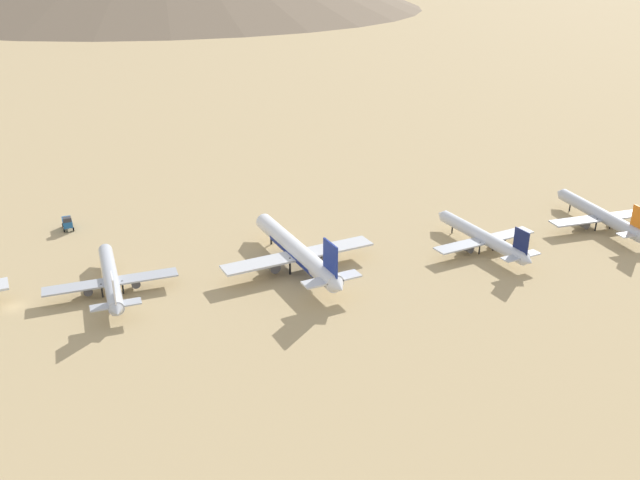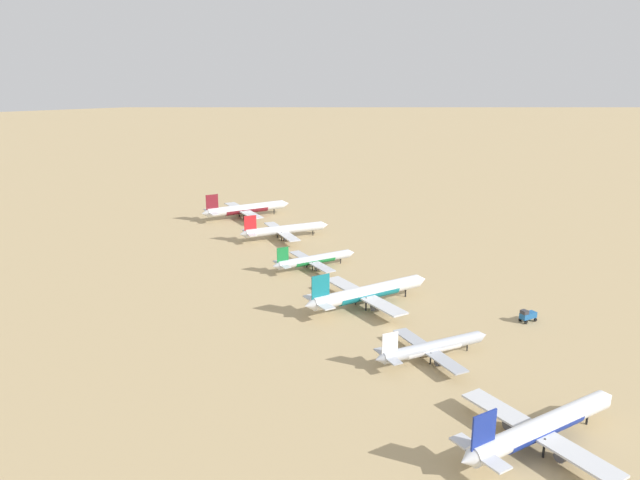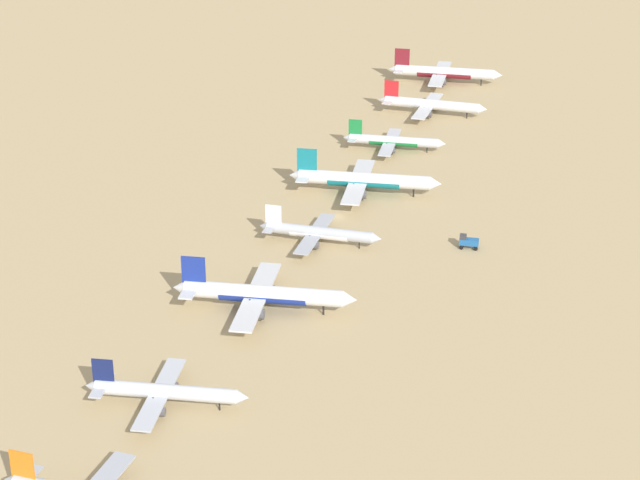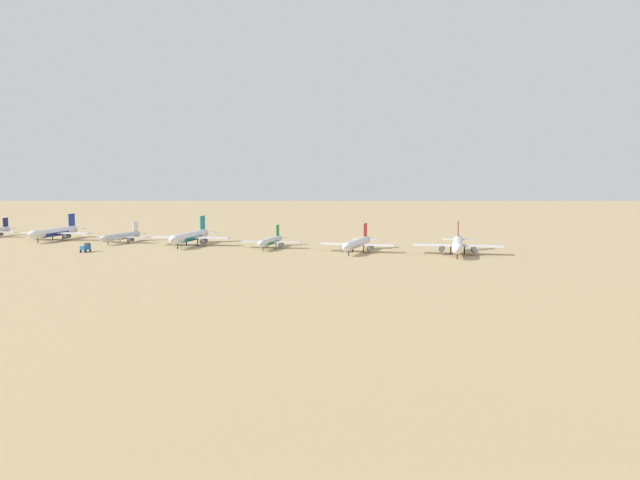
{
  "view_description": "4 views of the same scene",
  "coord_description": "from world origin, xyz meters",
  "px_view_note": "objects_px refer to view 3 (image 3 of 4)",
  "views": [
    {
      "loc": [
        -140.2,
        -7.52,
        70.56
      ],
      "look_at": [
        -4.13,
        -68.89,
        4.48
      ],
      "focal_mm": 38.09,
      "sensor_mm": 36.0,
      "label": 1
    },
    {
      "loc": [
        -101.88,
        -137.36,
        76.45
      ],
      "look_at": [
        22.13,
        81.43,
        3.76
      ],
      "focal_mm": 35.64,
      "sensor_mm": 36.0,
      "label": 2
    },
    {
      "loc": [
        54.79,
        -296.45,
        127.59
      ],
      "look_at": [
        0.87,
        -30.5,
        5.98
      ],
      "focal_mm": 62.78,
      "sensor_mm": 36.0,
      "label": 3
    },
    {
      "loc": [
        293.38,
        143.95,
        31.44
      ],
      "look_at": [
        13.4,
        85.27,
        4.92
      ],
      "focal_mm": 36.14,
      "sensor_mm": 36.0,
      "label": 4
    }
  ],
  "objects_px": {
    "parked_jet_6": "(430,105)",
    "service_truck": "(468,241)",
    "parked_jet_3": "(318,233)",
    "parked_jet_5": "(393,141)",
    "parked_jet_1": "(164,392)",
    "parked_jet_4": "(363,180)",
    "parked_jet_7": "(443,73)",
    "parked_jet_2": "(262,294)"
  },
  "relations": [
    {
      "from": "parked_jet_5",
      "to": "parked_jet_4",
      "type": "bearing_deg",
      "value": -94.86
    },
    {
      "from": "service_truck",
      "to": "parked_jet_7",
      "type": "bearing_deg",
      "value": 98.13
    },
    {
      "from": "parked_jet_3",
      "to": "parked_jet_2",
      "type": "bearing_deg",
      "value": -97.7
    },
    {
      "from": "parked_jet_2",
      "to": "parked_jet_7",
      "type": "xyz_separation_m",
      "value": [
        23.59,
        206.92,
        0.05
      ]
    },
    {
      "from": "parked_jet_2",
      "to": "parked_jet_6",
      "type": "height_order",
      "value": "parked_jet_2"
    },
    {
      "from": "parked_jet_3",
      "to": "service_truck",
      "type": "relative_size",
      "value": 6.76
    },
    {
      "from": "parked_jet_1",
      "to": "parked_jet_5",
      "type": "height_order",
      "value": "parked_jet_5"
    },
    {
      "from": "parked_jet_3",
      "to": "parked_jet_4",
      "type": "height_order",
      "value": "parked_jet_4"
    },
    {
      "from": "parked_jet_5",
      "to": "parked_jet_7",
      "type": "height_order",
      "value": "parked_jet_7"
    },
    {
      "from": "parked_jet_3",
      "to": "parked_jet_4",
      "type": "xyz_separation_m",
      "value": [
        5.88,
        39.36,
        1.16
      ]
    },
    {
      "from": "parked_jet_5",
      "to": "parked_jet_1",
      "type": "bearing_deg",
      "value": -98.29
    },
    {
      "from": "parked_jet_3",
      "to": "parked_jet_6",
      "type": "height_order",
      "value": "parked_jet_6"
    },
    {
      "from": "service_truck",
      "to": "parked_jet_3",
      "type": "bearing_deg",
      "value": -172.66
    },
    {
      "from": "parked_jet_2",
      "to": "service_truck",
      "type": "xyz_separation_m",
      "value": [
        46.5,
        46.7,
        -2.32
      ]
    },
    {
      "from": "parked_jet_6",
      "to": "service_truck",
      "type": "height_order",
      "value": "parked_jet_6"
    },
    {
      "from": "parked_jet_2",
      "to": "parked_jet_4",
      "type": "height_order",
      "value": "parked_jet_4"
    },
    {
      "from": "parked_jet_5",
      "to": "parked_jet_7",
      "type": "distance_m",
      "value": 85.39
    },
    {
      "from": "parked_jet_4",
      "to": "service_truck",
      "type": "relative_size",
      "value": 9.06
    },
    {
      "from": "parked_jet_3",
      "to": "parked_jet_7",
      "type": "distance_m",
      "value": 166.46
    },
    {
      "from": "parked_jet_5",
      "to": "parked_jet_7",
      "type": "xyz_separation_m",
      "value": [
        8.62,
        84.95,
        1.07
      ]
    },
    {
      "from": "parked_jet_1",
      "to": "parked_jet_7",
      "type": "relative_size",
      "value": 0.76
    },
    {
      "from": "parked_jet_4",
      "to": "service_truck",
      "type": "xyz_separation_m",
      "value": [
        35.02,
        -34.09,
        -2.45
      ]
    },
    {
      "from": "parked_jet_2",
      "to": "parked_jet_7",
      "type": "distance_m",
      "value": 208.26
    },
    {
      "from": "parked_jet_5",
      "to": "service_truck",
      "type": "xyz_separation_m",
      "value": [
        31.52,
        -75.27,
        -1.3
      ]
    },
    {
      "from": "parked_jet_6",
      "to": "parked_jet_5",
      "type": "bearing_deg",
      "value": -101.0
    },
    {
      "from": "parked_jet_1",
      "to": "parked_jet_6",
      "type": "bearing_deg",
      "value": 81.17
    },
    {
      "from": "parked_jet_3",
      "to": "parked_jet_4",
      "type": "bearing_deg",
      "value": 81.51
    },
    {
      "from": "parked_jet_2",
      "to": "parked_jet_6",
      "type": "distance_m",
      "value": 165.41
    },
    {
      "from": "parked_jet_2",
      "to": "parked_jet_4",
      "type": "relative_size",
      "value": 0.97
    },
    {
      "from": "parked_jet_7",
      "to": "parked_jet_6",
      "type": "bearing_deg",
      "value": -90.65
    },
    {
      "from": "parked_jet_1",
      "to": "parked_jet_6",
      "type": "relative_size",
      "value": 0.85
    },
    {
      "from": "parked_jet_6",
      "to": "parked_jet_7",
      "type": "bearing_deg",
      "value": 89.35
    },
    {
      "from": "parked_jet_7",
      "to": "parked_jet_3",
      "type": "bearing_deg",
      "value": -96.21
    },
    {
      "from": "service_truck",
      "to": "parked_jet_2",
      "type": "bearing_deg",
      "value": -134.87
    },
    {
      "from": "parked_jet_3",
      "to": "service_truck",
      "type": "distance_m",
      "value": 41.25
    },
    {
      "from": "parked_jet_4",
      "to": "parked_jet_3",
      "type": "bearing_deg",
      "value": -98.49
    },
    {
      "from": "parked_jet_7",
      "to": "service_truck",
      "type": "distance_m",
      "value": 161.86
    },
    {
      "from": "parked_jet_2",
      "to": "parked_jet_3",
      "type": "xyz_separation_m",
      "value": [
        5.6,
        41.43,
        -1.02
      ]
    },
    {
      "from": "parked_jet_7",
      "to": "service_truck",
      "type": "height_order",
      "value": "parked_jet_7"
    },
    {
      "from": "parked_jet_1",
      "to": "service_truck",
      "type": "distance_m",
      "value": 108.17
    },
    {
      "from": "parked_jet_3",
      "to": "parked_jet_5",
      "type": "xyz_separation_m",
      "value": [
        9.38,
        80.53,
        0.01
      ]
    },
    {
      "from": "parked_jet_2",
      "to": "service_truck",
      "type": "bearing_deg",
      "value": 45.13
    }
  ]
}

